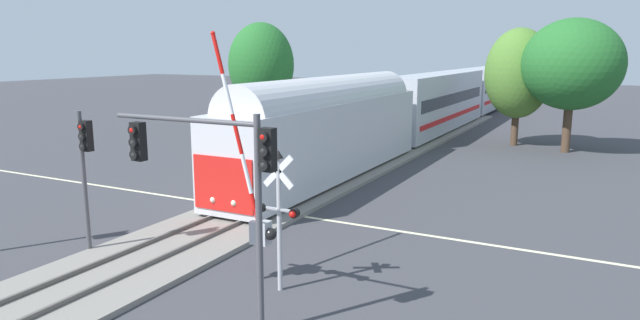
{
  "coord_description": "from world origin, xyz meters",
  "views": [
    {
      "loc": [
        13.09,
        -19.62,
        6.73
      ],
      "look_at": [
        1.8,
        2.1,
        2.0
      ],
      "focal_mm": 31.66,
      "sensor_mm": 36.0,
      "label": 1
    }
  ],
  "objects_px": {
    "traffic_signal_near_right": "(213,166)",
    "traffic_signal_median": "(85,160)",
    "oak_far_right": "(572,65)",
    "crossing_gate_near": "(255,206)",
    "elm_centre_background": "(518,74)",
    "pine_left_background": "(261,65)",
    "crossing_signal_mast": "(278,207)",
    "commuter_train": "(434,100)"
  },
  "relations": [
    {
      "from": "traffic_signal_near_right",
      "to": "traffic_signal_median",
      "type": "distance_m",
      "value": 7.11
    },
    {
      "from": "oak_far_right",
      "to": "crossing_gate_near",
      "type": "bearing_deg",
      "value": -103.23
    },
    {
      "from": "elm_centre_background",
      "to": "oak_far_right",
      "type": "bearing_deg",
      "value": -21.1
    },
    {
      "from": "elm_centre_background",
      "to": "pine_left_background",
      "type": "xyz_separation_m",
      "value": [
        -21.8,
        0.03,
        0.38
      ]
    },
    {
      "from": "oak_far_right",
      "to": "crossing_signal_mast",
      "type": "bearing_deg",
      "value": -100.87
    },
    {
      "from": "traffic_signal_near_right",
      "to": "oak_far_right",
      "type": "relative_size",
      "value": 0.6
    },
    {
      "from": "traffic_signal_near_right",
      "to": "elm_centre_background",
      "type": "xyz_separation_m",
      "value": [
        2.21,
        31.92,
        1.14
      ]
    },
    {
      "from": "crossing_signal_mast",
      "to": "elm_centre_background",
      "type": "relative_size",
      "value": 0.49
    },
    {
      "from": "oak_far_right",
      "to": "pine_left_background",
      "type": "bearing_deg",
      "value": 176.84
    },
    {
      "from": "commuter_train",
      "to": "oak_far_right",
      "type": "distance_m",
      "value": 11.88
    },
    {
      "from": "crossing_signal_mast",
      "to": "traffic_signal_median",
      "type": "relative_size",
      "value": 0.84
    },
    {
      "from": "crossing_signal_mast",
      "to": "pine_left_background",
      "type": "height_order",
      "value": "pine_left_background"
    },
    {
      "from": "traffic_signal_median",
      "to": "elm_centre_background",
      "type": "xyz_separation_m",
      "value": [
        9.01,
        29.99,
        1.92
      ]
    },
    {
      "from": "oak_far_right",
      "to": "traffic_signal_median",
      "type": "bearing_deg",
      "value": -113.7
    },
    {
      "from": "crossing_signal_mast",
      "to": "elm_centre_background",
      "type": "bearing_deg",
      "value": 86.39
    },
    {
      "from": "traffic_signal_near_right",
      "to": "traffic_signal_median",
      "type": "bearing_deg",
      "value": 164.09
    },
    {
      "from": "crossing_signal_mast",
      "to": "oak_far_right",
      "type": "bearing_deg",
      "value": 79.13
    },
    {
      "from": "crossing_signal_mast",
      "to": "elm_centre_background",
      "type": "distance_m",
      "value": 29.75
    },
    {
      "from": "crossing_gate_near",
      "to": "traffic_signal_median",
      "type": "relative_size",
      "value": 1.51
    },
    {
      "from": "crossing_gate_near",
      "to": "crossing_signal_mast",
      "type": "bearing_deg",
      "value": -23.79
    },
    {
      "from": "commuter_train",
      "to": "traffic_signal_median",
      "type": "height_order",
      "value": "commuter_train"
    },
    {
      "from": "commuter_train",
      "to": "crossing_signal_mast",
      "type": "height_order",
      "value": "commuter_train"
    },
    {
      "from": "crossing_signal_mast",
      "to": "oak_far_right",
      "type": "xyz_separation_m",
      "value": [
        5.42,
        28.2,
        3.38
      ]
    },
    {
      "from": "oak_far_right",
      "to": "pine_left_background",
      "type": "height_order",
      "value": "pine_left_background"
    },
    {
      "from": "traffic_signal_near_right",
      "to": "traffic_signal_median",
      "type": "height_order",
      "value": "traffic_signal_near_right"
    },
    {
      "from": "crossing_signal_mast",
      "to": "commuter_train",
      "type": "bearing_deg",
      "value": 98.79
    },
    {
      "from": "crossing_gate_near",
      "to": "traffic_signal_median",
      "type": "bearing_deg",
      "value": -171.55
    },
    {
      "from": "crossing_gate_near",
      "to": "elm_centre_background",
      "type": "relative_size",
      "value": 0.87
    },
    {
      "from": "crossing_signal_mast",
      "to": "traffic_signal_near_right",
      "type": "bearing_deg",
      "value": -98.48
    },
    {
      "from": "commuter_train",
      "to": "oak_far_right",
      "type": "bearing_deg",
      "value": -23.76
    },
    {
      "from": "crossing_signal_mast",
      "to": "traffic_signal_median",
      "type": "xyz_separation_m",
      "value": [
        -7.14,
        -0.41,
        0.77
      ]
    },
    {
      "from": "traffic_signal_near_right",
      "to": "elm_centre_background",
      "type": "relative_size",
      "value": 0.64
    },
    {
      "from": "pine_left_background",
      "to": "commuter_train",
      "type": "bearing_deg",
      "value": 12.23
    },
    {
      "from": "commuter_train",
      "to": "crossing_signal_mast",
      "type": "xyz_separation_m",
      "value": [
        5.08,
        -32.82,
        -0.26
      ]
    },
    {
      "from": "elm_centre_background",
      "to": "crossing_gate_near",
      "type": "bearing_deg",
      "value": -95.82
    },
    {
      "from": "crossing_gate_near",
      "to": "oak_far_right",
      "type": "xyz_separation_m",
      "value": [
        6.52,
        27.72,
        3.63
      ]
    },
    {
      "from": "commuter_train",
      "to": "oak_far_right",
      "type": "height_order",
      "value": "oak_far_right"
    },
    {
      "from": "crossing_gate_near",
      "to": "traffic_signal_median",
      "type": "height_order",
      "value": "crossing_gate_near"
    },
    {
      "from": "pine_left_background",
      "to": "traffic_signal_median",
      "type": "bearing_deg",
      "value": -66.91
    },
    {
      "from": "crossing_signal_mast",
      "to": "pine_left_background",
      "type": "bearing_deg",
      "value": 123.96
    },
    {
      "from": "crossing_signal_mast",
      "to": "traffic_signal_near_right",
      "type": "height_order",
      "value": "traffic_signal_near_right"
    },
    {
      "from": "crossing_signal_mast",
      "to": "traffic_signal_median",
      "type": "height_order",
      "value": "traffic_signal_median"
    }
  ]
}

